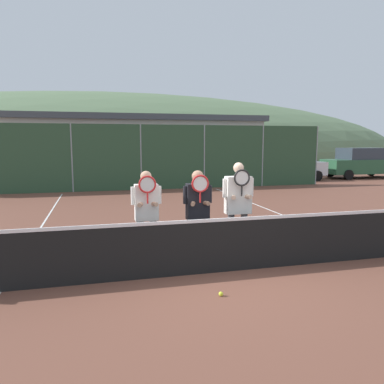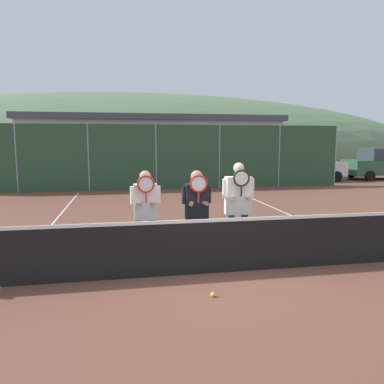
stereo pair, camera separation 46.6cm
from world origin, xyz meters
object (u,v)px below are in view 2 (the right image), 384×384
(car_center, at_px, (227,166))
(car_far_right, at_px, (384,163))
(player_leftmost, at_px, (146,209))
(car_left_of_center, at_px, (136,166))
(player_center_right, at_px, (238,203))
(player_center_left, at_px, (197,208))
(car_right_of_center, at_px, (307,166))
(car_far_left, at_px, (37,169))
(tennis_ball_on_court, at_px, (213,295))

(car_center, bearing_deg, car_far_right, -1.02)
(player_leftmost, bearing_deg, car_left_of_center, 88.73)
(player_center_right, bearing_deg, car_left_of_center, 96.01)
(car_far_right, bearing_deg, player_leftmost, -138.74)
(player_center_left, xyz_separation_m, car_right_of_center, (9.23, 13.42, -0.16))
(player_center_left, xyz_separation_m, car_center, (4.47, 13.62, -0.14))
(player_leftmost, bearing_deg, player_center_right, -3.62)
(player_center_right, bearing_deg, car_center, 74.93)
(player_center_left, height_order, car_left_of_center, car_left_of_center)
(player_leftmost, height_order, car_center, car_center)
(player_leftmost, relative_size, player_center_right, 0.93)
(car_far_left, height_order, tennis_ball_on_court, car_far_left)
(player_center_right, xyz_separation_m, car_far_left, (-6.52, 13.88, -0.24))
(tennis_ball_on_court, bearing_deg, car_center, 73.37)
(player_center_left, xyz_separation_m, car_far_right, (14.24, 13.45, -0.09))
(car_right_of_center, bearing_deg, tennis_ball_on_court, -121.80)
(car_center, bearing_deg, car_far_left, 178.41)
(player_center_right, relative_size, car_far_right, 0.40)
(player_leftmost, height_order, player_center_left, same)
(player_center_right, distance_m, car_right_of_center, 15.82)
(player_center_left, bearing_deg, player_leftmost, 171.55)
(player_leftmost, distance_m, player_center_right, 1.74)
(car_center, distance_m, car_far_right, 9.77)
(player_leftmost, xyz_separation_m, car_left_of_center, (0.30, 13.55, -0.07))
(car_right_of_center, height_order, car_far_right, car_far_right)
(car_right_of_center, bearing_deg, player_leftmost, -127.42)
(player_center_right, xyz_separation_m, car_right_of_center, (8.42, 13.39, -0.24))
(player_center_left, bearing_deg, car_right_of_center, 55.49)
(car_left_of_center, distance_m, tennis_ball_on_court, 15.30)
(car_right_of_center, distance_m, car_far_right, 5.01)
(player_leftmost, relative_size, tennis_ball_on_court, 25.66)
(player_leftmost, xyz_separation_m, car_far_left, (-4.78, 13.77, -0.16))
(car_center, bearing_deg, car_left_of_center, 179.25)
(car_far_right, bearing_deg, player_center_left, -136.63)
(car_far_right, bearing_deg, car_center, 178.98)
(player_center_right, relative_size, car_right_of_center, 0.46)
(car_far_right, relative_size, tennis_ball_on_court, 69.79)
(player_center_right, height_order, car_center, player_center_right)
(player_leftmost, xyz_separation_m, car_far_right, (15.17, 13.31, -0.08))
(player_center_left, distance_m, car_center, 14.34)
(player_center_right, bearing_deg, car_far_right, 44.97)
(car_center, xyz_separation_m, car_right_of_center, (4.76, -0.21, -0.03))
(player_center_left, xyz_separation_m, car_far_left, (-5.71, 13.91, -0.17))
(player_leftmost, xyz_separation_m, car_center, (5.40, 13.49, -0.13))
(player_center_left, distance_m, car_left_of_center, 13.71)
(player_leftmost, distance_m, car_far_right, 20.18)
(car_center, height_order, tennis_ball_on_court, car_center)
(player_center_left, relative_size, car_center, 0.41)
(car_far_left, relative_size, car_right_of_center, 1.03)
(car_left_of_center, bearing_deg, player_leftmost, -91.27)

